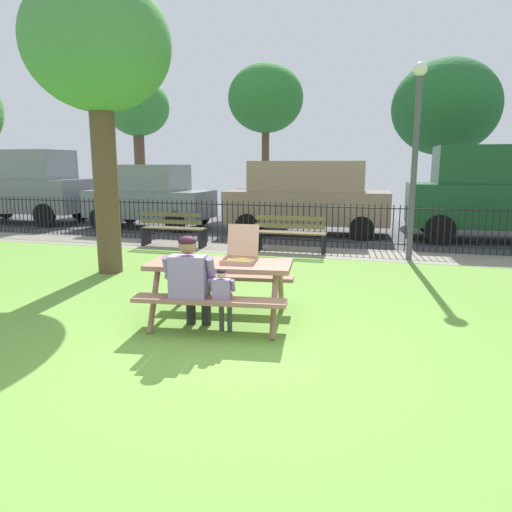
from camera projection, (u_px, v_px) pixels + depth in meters
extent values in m
cube|color=#6DA23E|center=(269.00, 315.00, 6.42)|extent=(28.00, 10.96, 0.02)
cube|color=gray|center=(322.00, 253.00, 10.92)|extent=(28.00, 1.40, 0.01)
cube|color=#424247|center=(340.00, 231.00, 14.54)|extent=(28.00, 6.27, 0.01)
cube|color=#956954|center=(220.00, 265.00, 6.04)|extent=(1.89, 1.00, 0.06)
cube|color=#956954|center=(209.00, 300.00, 5.51)|extent=(1.82, 0.52, 0.05)
cube|color=#956954|center=(230.00, 277.00, 6.68)|extent=(1.82, 0.52, 0.05)
cylinder|color=#956954|center=(154.00, 300.00, 5.82)|extent=(0.13, 0.44, 0.74)
cylinder|color=#956954|center=(175.00, 284.00, 6.62)|extent=(0.13, 0.44, 0.74)
cylinder|color=#956954|center=(274.00, 306.00, 5.61)|extent=(0.13, 0.44, 0.74)
cylinder|color=#956954|center=(281.00, 288.00, 6.41)|extent=(0.13, 0.44, 0.74)
cube|color=tan|center=(239.00, 262.00, 6.02)|extent=(0.45, 0.45, 0.01)
cube|color=silver|center=(239.00, 261.00, 6.02)|extent=(0.41, 0.41, 0.00)
cube|color=tan|center=(236.00, 263.00, 5.83)|extent=(0.41, 0.05, 0.04)
cube|color=tan|center=(243.00, 257.00, 6.21)|extent=(0.41, 0.05, 0.04)
cube|color=tan|center=(224.00, 259.00, 6.06)|extent=(0.05, 0.41, 0.04)
cube|color=tan|center=(255.00, 260.00, 5.98)|extent=(0.05, 0.41, 0.04)
cube|color=tan|center=(243.00, 240.00, 6.18)|extent=(0.42, 0.15, 0.40)
cylinder|color=tan|center=(239.00, 261.00, 6.02)|extent=(0.35, 0.35, 0.01)
cylinder|color=#F0D85D|center=(239.00, 260.00, 6.02)|extent=(0.32, 0.32, 0.00)
cylinder|color=#262626|center=(191.00, 307.00, 6.01)|extent=(0.12, 0.12, 0.44)
cylinder|color=#262626|center=(185.00, 292.00, 5.76)|extent=(0.21, 0.44, 0.15)
cylinder|color=#262626|center=(206.00, 308.00, 5.98)|extent=(0.12, 0.12, 0.44)
cylinder|color=#262626|center=(202.00, 293.00, 5.73)|extent=(0.21, 0.44, 0.15)
cube|color=#8C72A5|center=(188.00, 278.00, 5.50)|extent=(0.45, 0.27, 0.52)
cylinder|color=#8C72A5|center=(167.00, 268.00, 5.57)|extent=(0.12, 0.22, 0.31)
cylinder|color=#8C72A5|center=(211.00, 269.00, 5.49)|extent=(0.12, 0.22, 0.31)
sphere|color=#8C6647|center=(188.00, 245.00, 5.45)|extent=(0.21, 0.21, 0.21)
ellipsoid|color=#331421|center=(187.00, 241.00, 5.43)|extent=(0.21, 0.20, 0.12)
cylinder|color=#494949|center=(222.00, 314.00, 5.75)|extent=(0.06, 0.06, 0.44)
cylinder|color=#494949|center=(219.00, 297.00, 5.60)|extent=(0.10, 0.22, 0.08)
cylinder|color=#494949|center=(230.00, 314.00, 5.73)|extent=(0.06, 0.06, 0.44)
cylinder|color=#494949|center=(228.00, 297.00, 5.59)|extent=(0.10, 0.22, 0.08)
cube|color=#8C72A5|center=(221.00, 290.00, 5.47)|extent=(0.22, 0.14, 0.26)
cylinder|color=#8C72A5|center=(211.00, 285.00, 5.50)|extent=(0.06, 0.11, 0.16)
cylinder|color=#8C72A5|center=(233.00, 285.00, 5.46)|extent=(0.06, 0.11, 0.16)
sphere|color=tan|center=(221.00, 274.00, 5.44)|extent=(0.11, 0.11, 0.11)
ellipsoid|color=black|center=(221.00, 272.00, 5.43)|extent=(0.11, 0.10, 0.06)
cylinder|color=black|center=(327.00, 207.00, 11.40)|extent=(23.42, 0.03, 0.03)
cylinder|color=black|center=(326.00, 241.00, 11.55)|extent=(23.42, 0.03, 0.03)
cylinder|color=black|center=(0.00, 214.00, 14.11)|extent=(0.02, 0.02, 1.07)
cylinder|color=black|center=(4.00, 214.00, 14.08)|extent=(0.02, 0.02, 1.07)
cylinder|color=black|center=(8.00, 214.00, 14.04)|extent=(0.02, 0.02, 1.07)
cylinder|color=black|center=(11.00, 215.00, 14.00)|extent=(0.02, 0.02, 1.07)
cylinder|color=black|center=(15.00, 215.00, 13.96)|extent=(0.02, 0.02, 1.07)
cylinder|color=black|center=(19.00, 215.00, 13.92)|extent=(0.02, 0.02, 1.07)
cylinder|color=black|center=(23.00, 215.00, 13.89)|extent=(0.02, 0.02, 1.07)
cylinder|color=black|center=(27.00, 215.00, 13.85)|extent=(0.02, 0.02, 1.07)
cylinder|color=black|center=(31.00, 215.00, 13.81)|extent=(0.02, 0.02, 1.07)
cylinder|color=black|center=(35.00, 215.00, 13.77)|extent=(0.02, 0.02, 1.07)
cylinder|color=black|center=(39.00, 216.00, 13.73)|extent=(0.02, 0.02, 1.07)
cylinder|color=black|center=(43.00, 216.00, 13.69)|extent=(0.02, 0.02, 1.07)
cylinder|color=black|center=(48.00, 216.00, 13.66)|extent=(0.02, 0.02, 1.07)
cylinder|color=black|center=(52.00, 216.00, 13.62)|extent=(0.02, 0.02, 1.07)
cylinder|color=black|center=(56.00, 216.00, 13.58)|extent=(0.02, 0.02, 1.07)
cylinder|color=black|center=(60.00, 216.00, 13.54)|extent=(0.02, 0.02, 1.07)
cylinder|color=black|center=(64.00, 216.00, 13.50)|extent=(0.02, 0.02, 1.07)
cylinder|color=black|center=(68.00, 217.00, 13.47)|extent=(0.02, 0.02, 1.07)
cylinder|color=black|center=(73.00, 217.00, 13.43)|extent=(0.02, 0.02, 1.07)
cylinder|color=black|center=(77.00, 217.00, 13.39)|extent=(0.02, 0.02, 1.07)
cylinder|color=black|center=(81.00, 217.00, 13.35)|extent=(0.02, 0.02, 1.07)
cylinder|color=black|center=(86.00, 217.00, 13.31)|extent=(0.02, 0.02, 1.07)
cylinder|color=black|center=(90.00, 217.00, 13.27)|extent=(0.02, 0.02, 1.07)
cylinder|color=black|center=(94.00, 218.00, 13.24)|extent=(0.02, 0.02, 1.07)
cylinder|color=black|center=(99.00, 218.00, 13.20)|extent=(0.02, 0.02, 1.07)
cylinder|color=black|center=(103.00, 218.00, 13.16)|extent=(0.02, 0.02, 1.07)
cylinder|color=black|center=(107.00, 218.00, 13.12)|extent=(0.02, 0.02, 1.07)
cylinder|color=black|center=(112.00, 218.00, 13.08)|extent=(0.02, 0.02, 1.07)
cylinder|color=black|center=(116.00, 218.00, 13.05)|extent=(0.02, 0.02, 1.07)
cylinder|color=black|center=(121.00, 218.00, 13.01)|extent=(0.02, 0.02, 1.07)
cylinder|color=black|center=(125.00, 219.00, 12.97)|extent=(0.02, 0.02, 1.07)
cylinder|color=black|center=(130.00, 219.00, 12.93)|extent=(0.02, 0.02, 1.07)
cylinder|color=black|center=(135.00, 219.00, 12.89)|extent=(0.02, 0.02, 1.07)
cylinder|color=black|center=(139.00, 219.00, 12.86)|extent=(0.02, 0.02, 1.07)
cylinder|color=black|center=(144.00, 219.00, 12.82)|extent=(0.02, 0.02, 1.07)
cylinder|color=black|center=(149.00, 219.00, 12.78)|extent=(0.02, 0.02, 1.07)
cylinder|color=black|center=(153.00, 220.00, 12.74)|extent=(0.02, 0.02, 1.07)
cylinder|color=black|center=(158.00, 220.00, 12.70)|extent=(0.02, 0.02, 1.07)
cylinder|color=black|center=(163.00, 220.00, 12.66)|extent=(0.02, 0.02, 1.07)
cylinder|color=black|center=(168.00, 220.00, 12.63)|extent=(0.02, 0.02, 1.07)
cylinder|color=black|center=(172.00, 220.00, 12.59)|extent=(0.02, 0.02, 1.07)
cylinder|color=black|center=(177.00, 220.00, 12.55)|extent=(0.02, 0.02, 1.07)
cylinder|color=black|center=(182.00, 221.00, 12.51)|extent=(0.02, 0.02, 1.07)
cylinder|color=black|center=(187.00, 221.00, 12.47)|extent=(0.02, 0.02, 1.07)
cylinder|color=black|center=(192.00, 221.00, 12.44)|extent=(0.02, 0.02, 1.07)
cylinder|color=black|center=(197.00, 221.00, 12.40)|extent=(0.02, 0.02, 1.07)
cylinder|color=black|center=(202.00, 221.00, 12.36)|extent=(0.02, 0.02, 1.07)
cylinder|color=black|center=(207.00, 221.00, 12.32)|extent=(0.02, 0.02, 1.07)
cylinder|color=black|center=(212.00, 222.00, 12.28)|extent=(0.02, 0.02, 1.07)
cylinder|color=black|center=(217.00, 222.00, 12.25)|extent=(0.02, 0.02, 1.07)
cylinder|color=black|center=(222.00, 222.00, 12.21)|extent=(0.02, 0.02, 1.07)
cylinder|color=black|center=(228.00, 222.00, 12.17)|extent=(0.02, 0.02, 1.07)
cylinder|color=black|center=(233.00, 222.00, 12.13)|extent=(0.02, 0.02, 1.07)
cylinder|color=black|center=(238.00, 223.00, 12.09)|extent=(0.02, 0.02, 1.07)
cylinder|color=black|center=(243.00, 223.00, 12.05)|extent=(0.02, 0.02, 1.07)
cylinder|color=black|center=(249.00, 223.00, 12.02)|extent=(0.02, 0.02, 1.07)
cylinder|color=black|center=(254.00, 223.00, 11.98)|extent=(0.02, 0.02, 1.07)
cylinder|color=black|center=(259.00, 223.00, 11.94)|extent=(0.02, 0.02, 1.07)
cylinder|color=black|center=(265.00, 223.00, 11.90)|extent=(0.02, 0.02, 1.07)
cylinder|color=black|center=(270.00, 224.00, 11.86)|extent=(0.02, 0.02, 1.07)
cylinder|color=black|center=(276.00, 224.00, 11.83)|extent=(0.02, 0.02, 1.07)
cylinder|color=black|center=(281.00, 224.00, 11.79)|extent=(0.02, 0.02, 1.07)
cylinder|color=black|center=(287.00, 224.00, 11.75)|extent=(0.02, 0.02, 1.07)
cylinder|color=black|center=(292.00, 224.00, 11.71)|extent=(0.02, 0.02, 1.07)
cylinder|color=black|center=(298.00, 225.00, 11.67)|extent=(0.02, 0.02, 1.07)
cylinder|color=black|center=(303.00, 225.00, 11.64)|extent=(0.02, 0.02, 1.07)
cylinder|color=black|center=(309.00, 225.00, 11.60)|extent=(0.02, 0.02, 1.07)
cylinder|color=black|center=(315.00, 225.00, 11.56)|extent=(0.02, 0.02, 1.07)
cylinder|color=black|center=(321.00, 225.00, 11.52)|extent=(0.02, 0.02, 1.07)
cylinder|color=black|center=(326.00, 226.00, 11.48)|extent=(0.02, 0.02, 1.07)
cylinder|color=black|center=(332.00, 226.00, 11.44)|extent=(0.02, 0.02, 1.07)
cylinder|color=black|center=(338.00, 226.00, 11.41)|extent=(0.02, 0.02, 1.07)
cylinder|color=black|center=(344.00, 226.00, 11.37)|extent=(0.02, 0.02, 1.07)
cylinder|color=black|center=(350.00, 226.00, 11.33)|extent=(0.02, 0.02, 1.07)
cylinder|color=black|center=(356.00, 227.00, 11.29)|extent=(0.02, 0.02, 1.07)
cylinder|color=black|center=(362.00, 227.00, 11.25)|extent=(0.02, 0.02, 1.07)
cylinder|color=black|center=(368.00, 227.00, 11.22)|extent=(0.02, 0.02, 1.07)
cylinder|color=black|center=(374.00, 227.00, 11.18)|extent=(0.02, 0.02, 1.07)
cylinder|color=black|center=(380.00, 228.00, 11.14)|extent=(0.02, 0.02, 1.07)
cylinder|color=black|center=(387.00, 228.00, 11.10)|extent=(0.02, 0.02, 1.07)
cylinder|color=black|center=(393.00, 228.00, 11.06)|extent=(0.02, 0.02, 1.07)
cylinder|color=black|center=(399.00, 228.00, 11.02)|extent=(0.02, 0.02, 1.07)
cylinder|color=black|center=(405.00, 228.00, 10.99)|extent=(0.02, 0.02, 1.07)
cylinder|color=black|center=(412.00, 229.00, 10.95)|extent=(0.02, 0.02, 1.07)
cylinder|color=black|center=(418.00, 229.00, 10.91)|extent=(0.02, 0.02, 1.07)
cylinder|color=black|center=(425.00, 229.00, 10.87)|extent=(0.02, 0.02, 1.07)
cylinder|color=black|center=(431.00, 229.00, 10.83)|extent=(0.02, 0.02, 1.07)
cylinder|color=black|center=(438.00, 230.00, 10.80)|extent=(0.02, 0.02, 1.07)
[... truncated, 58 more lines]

